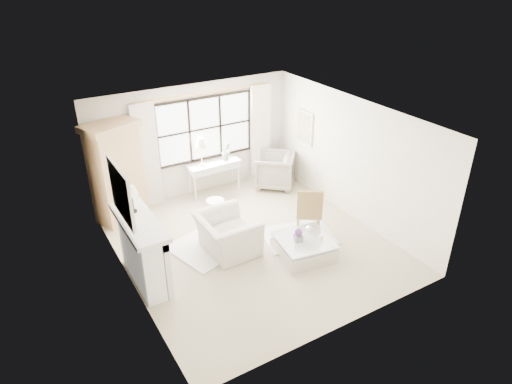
% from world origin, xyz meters
% --- Properties ---
extents(floor, '(5.50, 5.50, 0.00)m').
position_xyz_m(floor, '(0.00, 0.00, 0.00)').
color(floor, '#BBAD8B').
rests_on(floor, ground).
extents(ceiling, '(5.50, 5.50, 0.00)m').
position_xyz_m(ceiling, '(0.00, 0.00, 2.70)').
color(ceiling, silver).
rests_on(ceiling, ground).
extents(wall_back, '(5.00, 0.00, 5.00)m').
position_xyz_m(wall_back, '(0.00, 2.75, 1.35)').
color(wall_back, beige).
rests_on(wall_back, ground).
extents(wall_front, '(5.00, 0.00, 5.00)m').
position_xyz_m(wall_front, '(0.00, -2.75, 1.35)').
color(wall_front, beige).
rests_on(wall_front, ground).
extents(wall_left, '(0.00, 5.50, 5.50)m').
position_xyz_m(wall_left, '(-2.50, 0.00, 1.35)').
color(wall_left, beige).
rests_on(wall_left, ground).
extents(wall_right, '(0.00, 5.50, 5.50)m').
position_xyz_m(wall_right, '(2.50, 0.00, 1.35)').
color(wall_right, white).
rests_on(wall_right, ground).
extents(window_pane, '(2.40, 0.02, 1.50)m').
position_xyz_m(window_pane, '(0.30, 2.73, 1.60)').
color(window_pane, silver).
rests_on(window_pane, wall_back).
extents(window_frame, '(2.50, 0.04, 1.50)m').
position_xyz_m(window_frame, '(0.30, 2.72, 1.60)').
color(window_frame, black).
rests_on(window_frame, wall_back).
extents(curtain_rod, '(3.30, 0.04, 0.04)m').
position_xyz_m(curtain_rod, '(0.30, 2.67, 2.47)').
color(curtain_rod, '#C88F45').
rests_on(curtain_rod, wall_back).
extents(curtain_left, '(0.55, 0.10, 2.47)m').
position_xyz_m(curtain_left, '(-1.20, 2.65, 1.24)').
color(curtain_left, beige).
rests_on(curtain_left, ground).
extents(curtain_right, '(0.55, 0.10, 2.47)m').
position_xyz_m(curtain_right, '(1.80, 2.65, 1.24)').
color(curtain_right, white).
rests_on(curtain_right, ground).
extents(fireplace, '(0.58, 1.66, 1.26)m').
position_xyz_m(fireplace, '(-2.27, 0.00, 0.65)').
color(fireplace, white).
rests_on(fireplace, ground).
extents(mirror_frame, '(0.05, 1.15, 0.95)m').
position_xyz_m(mirror_frame, '(-2.47, 0.00, 1.84)').
color(mirror_frame, silver).
rests_on(mirror_frame, wall_left).
extents(mirror_glass, '(0.02, 1.00, 0.80)m').
position_xyz_m(mirror_glass, '(-2.44, 0.00, 1.84)').
color(mirror_glass, silver).
rests_on(mirror_glass, wall_left).
extents(art_frame, '(0.04, 0.62, 0.82)m').
position_xyz_m(art_frame, '(2.47, 1.70, 1.55)').
color(art_frame, silver).
rests_on(art_frame, wall_right).
extents(art_canvas, '(0.01, 0.52, 0.72)m').
position_xyz_m(art_canvas, '(2.45, 1.70, 1.55)').
color(art_canvas, '#C2B396').
rests_on(art_canvas, wall_right).
extents(mantel_lamp, '(0.22, 0.22, 0.51)m').
position_xyz_m(mantel_lamp, '(-2.23, 0.32, 1.65)').
color(mantel_lamp, black).
rests_on(mantel_lamp, fireplace).
extents(armoire, '(1.30, 1.06, 2.24)m').
position_xyz_m(armoire, '(-1.98, 2.39, 1.14)').
color(armoire, tan).
rests_on(armoire, floor).
extents(console_table, '(1.31, 0.48, 0.80)m').
position_xyz_m(console_table, '(0.36, 2.46, 0.40)').
color(console_table, silver).
rests_on(console_table, floor).
extents(console_lamp, '(0.28, 0.28, 0.69)m').
position_xyz_m(console_lamp, '(0.06, 2.47, 1.36)').
color(console_lamp, '#BE9441').
rests_on(console_lamp, console_table).
extents(orchid_plant, '(0.25, 0.21, 0.45)m').
position_xyz_m(orchid_plant, '(0.72, 2.47, 1.03)').
color(orchid_plant, '#5F774F').
rests_on(orchid_plant, console_table).
extents(side_table, '(0.40, 0.40, 0.51)m').
position_xyz_m(side_table, '(-0.23, 1.23, 0.33)').
color(side_table, white).
rests_on(side_table, floor).
extents(rug_left, '(2.08, 1.70, 0.03)m').
position_xyz_m(rug_left, '(-0.60, 0.43, 0.02)').
color(rug_left, white).
rests_on(rug_left, floor).
extents(rug_right, '(1.66, 1.41, 0.03)m').
position_xyz_m(rug_right, '(0.97, -0.26, 0.01)').
color(rug_right, silver).
rests_on(rug_right, floor).
extents(club_armchair, '(1.03, 1.18, 0.77)m').
position_xyz_m(club_armchair, '(-0.55, 0.05, 0.38)').
color(club_armchair, beige).
rests_on(club_armchair, floor).
extents(wingback_chair, '(1.32, 1.31, 0.86)m').
position_xyz_m(wingback_chair, '(1.83, 2.01, 0.43)').
color(wingback_chair, gray).
rests_on(wingback_chair, floor).
extents(french_chair, '(0.67, 0.67, 1.08)m').
position_xyz_m(french_chair, '(1.23, -0.23, 0.31)').
color(french_chair, olive).
rests_on(french_chair, floor).
extents(coffee_table, '(1.14, 1.14, 0.38)m').
position_xyz_m(coffee_table, '(0.66, -0.87, 0.18)').
color(coffee_table, silver).
rests_on(coffee_table, floor).
extents(planter_box, '(0.20, 0.20, 0.12)m').
position_xyz_m(planter_box, '(0.53, -0.84, 0.44)').
color(planter_box, slate).
rests_on(planter_box, coffee_table).
extents(planter_flowers, '(0.15, 0.15, 0.15)m').
position_xyz_m(planter_flowers, '(0.53, -0.84, 0.57)').
color(planter_flowers, '#5F2F76').
rests_on(planter_flowers, planter_box).
extents(pillar_candle, '(0.10, 0.10, 0.12)m').
position_xyz_m(pillar_candle, '(0.90, -1.06, 0.44)').
color(pillar_candle, white).
rests_on(pillar_candle, coffee_table).
extents(coffee_vase, '(0.18, 0.18, 0.16)m').
position_xyz_m(coffee_vase, '(0.92, -0.67, 0.46)').
color(coffee_vase, silver).
rests_on(coffee_vase, coffee_table).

